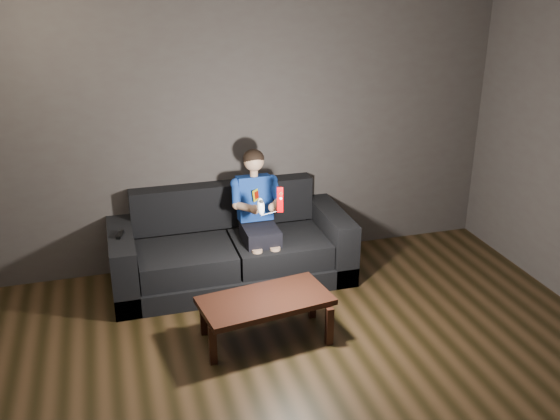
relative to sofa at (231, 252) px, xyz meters
name	(u,v)px	position (x,y,z in m)	size (l,w,h in m)	color
back_wall	(234,121)	(0.15, 0.39, 1.09)	(5.00, 0.04, 2.70)	#403837
sofa	(231,252)	(0.00, 0.00, 0.00)	(2.09, 0.90, 0.81)	black
child	(257,206)	(0.24, -0.05, 0.43)	(0.45, 0.55, 1.09)	black
wii_remote_red	(280,199)	(0.32, -0.48, 0.64)	(0.07, 0.09, 0.21)	#C60004
nunchuk_white	(261,207)	(0.16, -0.47, 0.60)	(0.07, 0.10, 0.15)	white
wii_remote_black	(120,234)	(-0.94, -0.08, 0.32)	(0.07, 0.15, 0.03)	black
coffee_table	(265,304)	(0.05, -1.03, 0.04)	(1.03, 0.62, 0.35)	black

